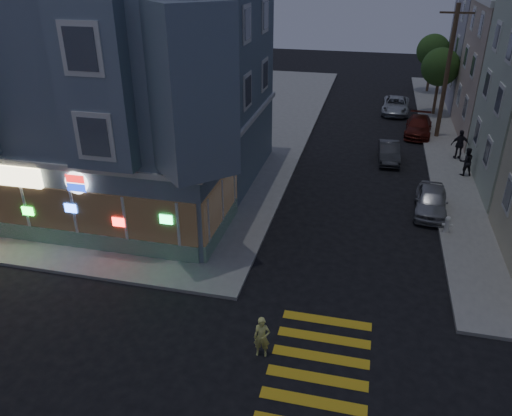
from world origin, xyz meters
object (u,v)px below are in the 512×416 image
at_px(fire_hydrant, 447,224).
at_px(utility_pole, 447,71).
at_px(parked_car_b, 389,152).
at_px(pedestrian_a, 466,162).
at_px(running_child, 262,337).
at_px(parked_car_d, 396,105).
at_px(pedestrian_b, 460,144).
at_px(traffic_signal, 187,189).
at_px(parked_car_c, 418,126).
at_px(street_tree_near, 441,67).
at_px(parked_car_a, 431,201).
at_px(street_tree_far, 433,51).

bearing_deg(fire_hydrant, utility_pole, 87.28).
bearing_deg(parked_car_b, pedestrian_a, -23.71).
xyz_separation_m(running_child, parked_car_d, (4.54, 30.58, -0.10)).
xyz_separation_m(pedestrian_b, traffic_signal, (-12.86, -14.67, 2.03)).
distance_m(pedestrian_b, traffic_signal, 19.61).
height_order(parked_car_c, traffic_signal, traffic_signal).
xyz_separation_m(utility_pole, parked_car_c, (-1.30, 0.38, -4.15)).
bearing_deg(street_tree_near, parked_car_a, -94.63).
xyz_separation_m(street_tree_far, parked_car_a, (-1.50, -26.51, -3.27)).
bearing_deg(fire_hydrant, traffic_signal, -158.66).
bearing_deg(pedestrian_b, parked_car_c, -73.67).
height_order(pedestrian_b, parked_car_c, pedestrian_b).
relative_size(parked_car_b, traffic_signal, 0.82).
distance_m(utility_pole, running_child, 26.00).
distance_m(street_tree_near, parked_car_a, 18.85).
bearing_deg(traffic_signal, running_child, -41.68).
bearing_deg(utility_pole, pedestrian_a, -82.11).
relative_size(parked_car_a, parked_car_c, 0.88).
bearing_deg(traffic_signal, pedestrian_a, 51.65).
height_order(traffic_signal, fire_hydrant, traffic_signal).
relative_size(utility_pole, street_tree_near, 1.70).
bearing_deg(parked_car_d, street_tree_near, 2.94).
distance_m(pedestrian_a, parked_car_d, 13.77).
distance_m(parked_car_b, parked_car_c, 6.28).
xyz_separation_m(running_child, parked_car_a, (6.12, 12.08, -0.07)).
height_order(street_tree_near, pedestrian_a, street_tree_near).
xyz_separation_m(parked_car_b, parked_car_c, (2.10, 5.92, 0.05)).
xyz_separation_m(utility_pole, pedestrian_a, (1.00, -7.22, -3.80)).
distance_m(street_tree_far, parked_car_d, 9.19).
relative_size(running_child, traffic_signal, 0.34).
xyz_separation_m(pedestrian_a, fire_hydrant, (-1.70, -7.51, -0.42)).
bearing_deg(parked_car_c, parked_car_a, -84.37).
distance_m(pedestrian_a, fire_hydrant, 7.72).
height_order(utility_pole, parked_car_b, utility_pole).
relative_size(pedestrian_a, traffic_signal, 0.39).
bearing_deg(pedestrian_a, street_tree_near, -98.13).
bearing_deg(traffic_signal, parked_car_a, 40.90).
bearing_deg(utility_pole, running_child, -106.79).
distance_m(street_tree_near, pedestrian_b, 10.85).
relative_size(pedestrian_b, parked_car_a, 0.48).
bearing_deg(running_child, parked_car_c, 68.98).
distance_m(street_tree_far, pedestrian_a, 21.44).
xyz_separation_m(pedestrian_b, parked_car_c, (-2.26, 4.83, -0.45)).
relative_size(street_tree_far, traffic_signal, 1.20).
bearing_deg(parked_car_d, street_tree_far, 71.75).
bearing_deg(street_tree_near, parked_car_b, -107.33).
relative_size(utility_pole, pedestrian_a, 5.31).
xyz_separation_m(pedestrian_a, traffic_signal, (-12.91, -11.89, 2.13)).
bearing_deg(traffic_signal, fire_hydrant, 30.33).
xyz_separation_m(street_tree_near, street_tree_far, (0.00, 8.00, 0.00)).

